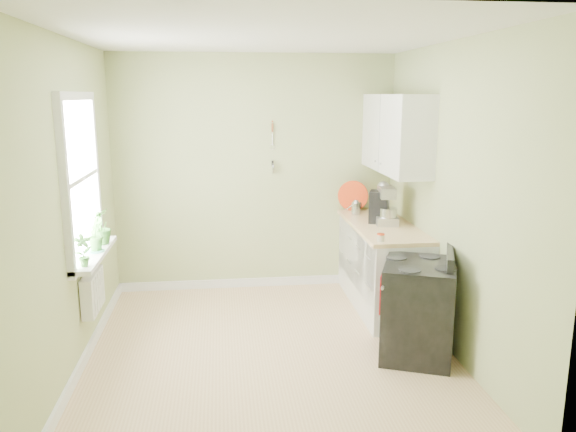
{
  "coord_description": "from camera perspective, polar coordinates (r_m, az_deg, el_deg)",
  "views": [
    {
      "loc": [
        -0.4,
        -4.6,
        2.25
      ],
      "look_at": [
        0.23,
        0.55,
        1.12
      ],
      "focal_mm": 35.0,
      "sensor_mm": 36.0,
      "label": 1
    }
  ],
  "objects": [
    {
      "name": "wall_right",
      "position": [
        5.1,
        16.39,
        1.61
      ],
      "size": [
        0.02,
        3.6,
        2.7
      ],
      "primitive_type": "cube",
      "color": "#B1BB7F",
      "rests_on": "floor"
    },
    {
      "name": "coffee_maker",
      "position": [
        6.03,
        9.2,
        0.85
      ],
      "size": [
        0.26,
        0.27,
        0.34
      ],
      "color": "black",
      "rests_on": "countertop"
    },
    {
      "name": "wall_left",
      "position": [
        4.84,
        -21.3,
        0.72
      ],
      "size": [
        0.02,
        3.6,
        2.7
      ],
      "primitive_type": "cube",
      "color": "#B1BB7F",
      "rests_on": "floor"
    },
    {
      "name": "countertop",
      "position": [
        6.0,
        9.59,
        -0.99
      ],
      "size": [
        0.64,
        1.6,
        0.04
      ],
      "primitive_type": "cube",
      "color": "beige",
      "rests_on": "base_cabinets"
    },
    {
      "name": "plant_a",
      "position": [
        4.75,
        -20.13,
        -3.3
      ],
      "size": [
        0.17,
        0.16,
        0.27
      ],
      "primitive_type": "imported",
      "rotation": [
        0.0,
        0.0,
        0.53
      ],
      "color": "#356E27",
      "rests_on": "window_sill"
    },
    {
      "name": "red_tray",
      "position": [
        6.61,
        6.61,
        2.06
      ],
      "size": [
        0.35,
        0.19,
        0.35
      ],
      "primitive_type": "cylinder",
      "rotation": [
        1.45,
        0.0,
        -0.38
      ],
      "color": "red",
      "rests_on": "countertop"
    },
    {
      "name": "wall_utensils",
      "position": [
        6.44,
        -1.58,
        6.16
      ],
      "size": [
        0.02,
        0.14,
        0.58
      ],
      "color": "beige",
      "rests_on": "wall_back"
    },
    {
      "name": "stand_mixer",
      "position": [
        5.99,
        9.92,
        0.98
      ],
      "size": [
        0.26,
        0.38,
        0.44
      ],
      "color": "#B2B2B7",
      "rests_on": "countertop"
    },
    {
      "name": "stove",
      "position": [
        5.06,
        13.09,
        -9.19
      ],
      "size": [
        0.83,
        0.85,
        0.96
      ],
      "color": "black",
      "rests_on": "floor"
    },
    {
      "name": "base_cabinets",
      "position": [
        6.13,
        9.53,
        -5.14
      ],
      "size": [
        0.6,
        1.6,
        0.87
      ],
      "primitive_type": "cube",
      "color": "white",
      "rests_on": "floor"
    },
    {
      "name": "window",
      "position": [
        5.09,
        -20.37,
        3.6
      ],
      "size": [
        0.06,
        1.14,
        1.44
      ],
      "color": "white",
      "rests_on": "wall_left"
    },
    {
      "name": "ceiling",
      "position": [
        4.64,
        -2.08,
        17.96
      ],
      "size": [
        3.2,
        3.6,
        0.02
      ],
      "primitive_type": "cube",
      "color": "white",
      "rests_on": "wall_back"
    },
    {
      "name": "kettle",
      "position": [
        6.42,
        6.9,
        0.9
      ],
      "size": [
        0.17,
        0.1,
        0.17
      ],
      "color": "silver",
      "rests_on": "countertop"
    },
    {
      "name": "window_sill",
      "position": [
        5.21,
        -19.04,
        -3.67
      ],
      "size": [
        0.18,
        1.14,
        0.04
      ],
      "primitive_type": "cube",
      "color": "white",
      "rests_on": "wall_left"
    },
    {
      "name": "floor",
      "position": [
        5.14,
        -1.84,
        -13.82
      ],
      "size": [
        3.2,
        3.6,
        0.02
      ],
      "primitive_type": "cube",
      "color": "tan",
      "rests_on": "ground"
    },
    {
      "name": "upper_cabinets",
      "position": [
        6.0,
        10.89,
        8.23
      ],
      "size": [
        0.35,
        1.4,
        0.8
      ],
      "primitive_type": "cube",
      "color": "white",
      "rests_on": "wall_right"
    },
    {
      "name": "plant_b",
      "position": [
        5.2,
        -18.98,
        -1.77
      ],
      "size": [
        0.16,
        0.19,
        0.3
      ],
      "primitive_type": "imported",
      "rotation": [
        0.0,
        0.0,
        1.75
      ],
      "color": "#356E27",
      "rests_on": "window_sill"
    },
    {
      "name": "wall_back",
      "position": [
        6.48,
        -3.36,
        4.27
      ],
      "size": [
        3.2,
        0.02,
        2.7
      ],
      "primitive_type": "cube",
      "color": "#B1BB7F",
      "rests_on": "floor"
    },
    {
      "name": "radiator",
      "position": [
        5.26,
        -19.23,
        -7.28
      ],
      "size": [
        0.12,
        0.5,
        0.35
      ],
      "primitive_type": "cube",
      "color": "white",
      "rests_on": "wall_left"
    },
    {
      "name": "plant_c",
      "position": [
        5.42,
        -18.49,
        -1.01
      ],
      "size": [
        0.23,
        0.23,
        0.33
      ],
      "primitive_type": "imported",
      "rotation": [
        0.0,
        0.0,
        4.42
      ],
      "color": "#356E27",
      "rests_on": "window_sill"
    },
    {
      "name": "jar",
      "position": [
        5.28,
        9.4,
        -2.16
      ],
      "size": [
        0.07,
        0.07,
        0.08
      ],
      "color": "beige",
      "rests_on": "countertop"
    }
  ]
}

